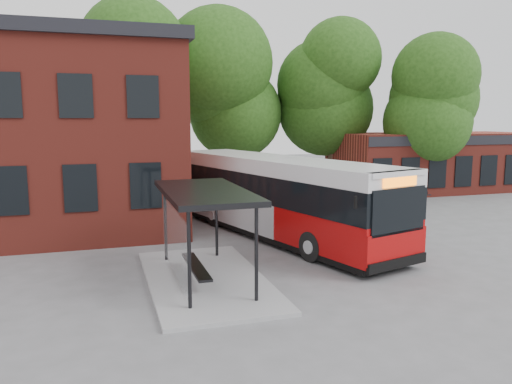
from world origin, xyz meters
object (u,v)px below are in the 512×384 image
object	(u,v)px
bicycle_4	(406,194)
bicycle_1	(369,197)
bus_shelter	(205,235)
bicycle_5	(401,195)
bicycle_6	(405,192)
bicycle_7	(419,191)
city_bus	(277,197)
bicycle_3	(385,192)
bicycle_2	(380,194)
bicycle_0	(347,195)

from	to	relation	value
bicycle_4	bicycle_1	bearing A→B (deg)	79.80
bus_shelter	bicycle_5	xyz separation A→B (m)	(14.02, 10.68, -0.98)
bicycle_5	bicycle_6	world-z (taller)	bicycle_5
bicycle_5	bicycle_7	xyz separation A→B (m)	(2.06, 1.17, 0.02)
city_bus	bicycle_4	size ratio (longest dim) A/B	7.31
bicycle_5	bicycle_6	xyz separation A→B (m)	(1.04, 1.17, -0.00)
bus_shelter	bicycle_3	xyz separation A→B (m)	(13.56, 11.64, -0.90)
bicycle_3	bicycle_6	world-z (taller)	bicycle_3
bicycle_5	bicycle_6	bearing A→B (deg)	-39.67
bicycle_4	bus_shelter	bearing A→B (deg)	104.52
bus_shelter	bicycle_2	xyz separation A→B (m)	(13.21, 11.71, -0.98)
bicycle_0	bicycle_1	xyz separation A→B (m)	(0.74, -1.33, 0.05)
bicycle_4	bicycle_6	distance (m)	0.81
bicycle_4	bicycle_6	bearing A→B (deg)	-49.14
bicycle_1	bicycle_7	bearing A→B (deg)	-94.81
city_bus	bicycle_0	size ratio (longest dim) A/B	7.55
bicycle_3	bus_shelter	bearing A→B (deg)	153.14
bicycle_3	bicycle_4	bearing A→B (deg)	-91.64
bicycle_7	bicycle_4	bearing A→B (deg)	106.94
city_bus	bicycle_5	size ratio (longest dim) A/B	8.39
bicycle_3	bicycle_6	size ratio (longest dim) A/B	1.02
bus_shelter	bicycle_2	distance (m)	17.68
bicycle_6	city_bus	bearing A→B (deg)	107.94
bus_shelter	bicycle_7	distance (m)	20.00
bicycle_4	bicycle_5	xyz separation A→B (m)	(-0.68, -0.44, -0.00)
bicycle_0	bicycle_3	size ratio (longest dim) A/B	0.96
bicycle_3	bicycle_7	xyz separation A→B (m)	(2.52, 0.22, -0.06)
bicycle_0	bicycle_3	xyz separation A→B (m)	(2.53, -0.18, 0.09)
bicycle_2	bicycle_7	xyz separation A→B (m)	(2.87, 0.14, 0.03)
city_bus	bicycle_5	world-z (taller)	city_bus
bicycle_6	bicycle_3	bearing A→B (deg)	83.97
bicycle_2	bicycle_3	world-z (taller)	bicycle_3
bicycle_6	bicycle_7	bearing A→B (deg)	-104.37
bicycle_4	bicycle_5	world-z (taller)	bicycle_4
bicycle_1	bicycle_4	bearing A→B (deg)	-100.06
bicycle_4	bicycle_7	world-z (taller)	bicycle_7
bicycle_4	bicycle_5	bearing A→B (deg)	100.57
bicycle_4	bicycle_7	bearing A→B (deg)	-84.79
bicycle_1	bicycle_4	world-z (taller)	bicycle_1
bicycle_0	bicycle_3	world-z (taller)	bicycle_3
bus_shelter	bicycle_1	bearing A→B (deg)	41.68
bicycle_6	bus_shelter	bearing A→B (deg)	113.93
bicycle_3	bicycle_5	distance (m)	1.06
bicycle_5	city_bus	bearing A→B (deg)	122.03
bicycle_1	bicycle_4	xyz separation A→B (m)	(2.93, 0.64, -0.03)
bicycle_3	bicycle_6	xyz separation A→B (m)	(1.50, 0.22, -0.08)
bus_shelter	city_bus	bearing A→B (deg)	50.32
bus_shelter	bicycle_3	distance (m)	17.90
bicycle_1	bicycle_2	size ratio (longest dim) A/B	0.95
bus_shelter	bicycle_5	size ratio (longest dim) A/B	4.44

